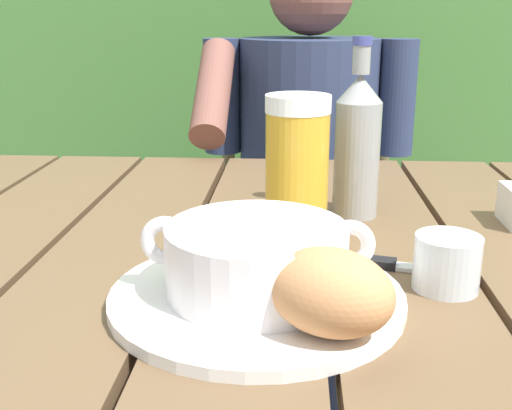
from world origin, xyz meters
The scene contains 11 objects.
dining_table centered at (0.00, 0.00, 0.67)m, with size 1.49×0.89×0.76m.
hedge_backdrop centered at (0.07, 1.48, 0.94)m, with size 4.05×0.89×2.32m.
chair_near_diner centered at (0.08, 0.88, 0.46)m, with size 0.48×0.42×0.90m.
person_eating centered at (0.08, 0.68, 0.70)m, with size 0.48×0.47×1.18m.
serving_plate centered at (0.01, -0.19, 0.76)m, with size 0.29×0.29×0.01m.
soup_bowl centered at (0.01, -0.19, 0.81)m, with size 0.23×0.18×0.08m.
bread_roll centered at (0.08, -0.27, 0.81)m, with size 0.14×0.12×0.08m.
beer_glass centered at (0.05, 0.04, 0.85)m, with size 0.08×0.08×0.18m.
beer_bottle centered at (0.13, 0.10, 0.86)m, with size 0.06×0.06×0.24m.
water_glass_small centered at (0.21, -0.14, 0.79)m, with size 0.07×0.07×0.06m.
table_knife centered at (0.16, -0.09, 0.76)m, with size 0.15×0.05×0.01m.
Camera 1 is at (0.05, -0.76, 1.03)m, focal length 44.34 mm.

